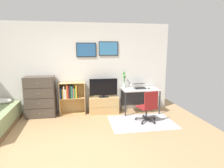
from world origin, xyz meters
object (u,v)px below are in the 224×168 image
at_px(bookshelf, 71,95).
at_px(computer_mouse, 149,88).
at_px(tv_stand, 104,105).
at_px(television, 104,88).
at_px(bamboo_vase, 124,81).
at_px(office_chair, 148,106).
at_px(desk, 139,92).
at_px(wine_glass, 131,85).
at_px(laptop, 139,86).
at_px(dresser, 41,97).

xyz_separation_m(bookshelf, computer_mouse, (2.36, -0.20, 0.17)).
relative_size(tv_stand, television, 1.07).
height_order(bookshelf, computer_mouse, bookshelf).
bearing_deg(computer_mouse, bamboo_vase, 160.01).
height_order(television, bamboo_vase, bamboo_vase).
distance_m(tv_stand, bamboo_vase, 0.97).
xyz_separation_m(office_chair, computer_mouse, (0.30, 0.81, 0.30)).
height_order(television, office_chair, television).
relative_size(television, desk, 0.75).
bearing_deg(wine_glass, television, 168.36).
xyz_separation_m(laptop, wine_glass, (-0.33, -0.16, 0.07)).
xyz_separation_m(office_chair, bamboo_vase, (-0.41, 1.07, 0.50)).
bearing_deg(bookshelf, computer_mouse, -4.91).
xyz_separation_m(dresser, tv_stand, (1.82, 0.02, -0.33)).
xyz_separation_m(dresser, laptop, (2.94, -0.01, 0.22)).
relative_size(dresser, desk, 1.06).
bearing_deg(office_chair, laptop, 73.79).
bearing_deg(computer_mouse, bookshelf, 175.09).
bearing_deg(bookshelf, television, -4.04).
bearing_deg(bookshelf, dresser, -175.78).
height_order(bamboo_vase, wine_glass, bamboo_vase).
distance_m(dresser, bookshelf, 0.84).
relative_size(tv_stand, bamboo_vase, 1.81).
bearing_deg(bamboo_vase, bookshelf, -177.99).
xyz_separation_m(dresser, wine_glass, (2.61, -0.17, 0.29)).
xyz_separation_m(dresser, bookshelf, (0.84, 0.06, -0.00)).
distance_m(desk, office_chair, 0.94).
xyz_separation_m(dresser, television, (1.82, -0.01, 0.20)).
bearing_deg(bookshelf, tv_stand, -2.74).
relative_size(tv_stand, desk, 0.81).
xyz_separation_m(television, computer_mouse, (1.38, -0.13, -0.03)).
bearing_deg(dresser, wine_glass, -3.73).
bearing_deg(computer_mouse, desk, 156.15).
distance_m(dresser, bamboo_vase, 2.51).
bearing_deg(bookshelf, laptop, -1.96).
height_order(desk, wine_glass, wine_glass).
bearing_deg(bamboo_vase, laptop, -15.90).
relative_size(dresser, office_chair, 1.36).
xyz_separation_m(bookshelf, office_chair, (2.05, -1.01, -0.12)).
distance_m(television, office_chair, 1.47).
height_order(tv_stand, bamboo_vase, bamboo_vase).
bearing_deg(wine_glass, tv_stand, 166.82).
height_order(tv_stand, laptop, laptop).
bearing_deg(bamboo_vase, wine_glass, -66.07).
bearing_deg(desk, television, 179.18).
relative_size(tv_stand, office_chair, 1.04).
xyz_separation_m(desk, computer_mouse, (0.27, -0.12, 0.15)).
xyz_separation_m(dresser, desk, (2.93, -0.02, 0.02)).
bearing_deg(wine_glass, office_chair, -69.90).
relative_size(office_chair, computer_mouse, 8.27).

